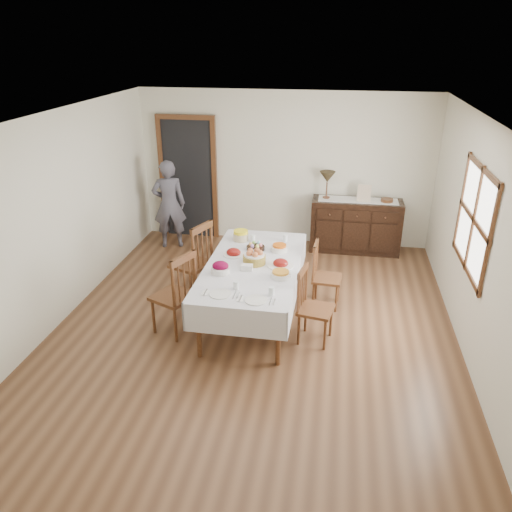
% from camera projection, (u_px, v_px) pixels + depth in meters
% --- Properties ---
extents(ground, '(6.00, 6.00, 0.00)m').
position_uv_depth(ground, '(255.00, 327.00, 6.37)').
color(ground, brown).
extents(room_shell, '(5.02, 6.02, 2.65)m').
position_uv_depth(room_shell, '(249.00, 193.00, 6.10)').
color(room_shell, white).
rests_on(room_shell, ground).
extents(dining_table, '(1.17, 2.28, 0.78)m').
position_uv_depth(dining_table, '(253.00, 270.00, 6.31)').
color(dining_table, silver).
rests_on(dining_table, ground).
extents(chair_left_near, '(0.60, 0.60, 1.08)m').
position_uv_depth(chair_left_near, '(176.00, 293.00, 6.05)').
color(chair_left_near, '#542F18').
rests_on(chair_left_near, ground).
extents(chair_left_far, '(0.61, 0.61, 1.13)m').
position_uv_depth(chair_left_far, '(194.00, 261.00, 6.85)').
color(chair_left_far, '#542F18').
rests_on(chair_left_far, ground).
extents(chair_right_near, '(0.46, 0.46, 0.95)m').
position_uv_depth(chair_right_near, '(312.00, 305.00, 5.92)').
color(chair_right_near, '#542F18').
rests_on(chair_right_near, ground).
extents(chair_right_far, '(0.40, 0.40, 0.91)m').
position_uv_depth(chair_right_far, '(323.00, 274.00, 6.71)').
color(chair_right_far, '#542F18').
rests_on(chair_right_far, ground).
extents(sideboard, '(1.49, 0.54, 0.89)m').
position_uv_depth(sideboard, '(356.00, 226.00, 8.44)').
color(sideboard, black).
rests_on(sideboard, ground).
extents(person, '(0.59, 0.47, 1.63)m').
position_uv_depth(person, '(169.00, 201.00, 8.47)').
color(person, '#4F4E5A').
rests_on(person, ground).
extents(bread_basket, '(0.29, 0.29, 0.18)m').
position_uv_depth(bread_basket, '(254.00, 258.00, 6.25)').
color(bread_basket, olive).
rests_on(bread_basket, dining_table).
extents(egg_basket, '(0.24, 0.24, 0.10)m').
position_uv_depth(egg_basket, '(256.00, 247.00, 6.67)').
color(egg_basket, black).
rests_on(egg_basket, dining_table).
extents(ham_platter_a, '(0.27, 0.27, 0.11)m').
position_uv_depth(ham_platter_a, '(234.00, 253.00, 6.50)').
color(ham_platter_a, white).
rests_on(ham_platter_a, dining_table).
extents(ham_platter_b, '(0.33, 0.33, 0.11)m').
position_uv_depth(ham_platter_b, '(281.00, 264.00, 6.20)').
color(ham_platter_b, white).
rests_on(ham_platter_b, dining_table).
extents(beet_bowl, '(0.23, 0.23, 0.15)m').
position_uv_depth(beet_bowl, '(220.00, 268.00, 6.01)').
color(beet_bowl, white).
rests_on(beet_bowl, dining_table).
extents(carrot_bowl, '(0.23, 0.23, 0.10)m').
position_uv_depth(carrot_bowl, '(279.00, 248.00, 6.61)').
color(carrot_bowl, white).
rests_on(carrot_bowl, dining_table).
extents(pineapple_bowl, '(0.21, 0.21, 0.14)m').
position_uv_depth(pineapple_bowl, '(241.00, 235.00, 6.95)').
color(pineapple_bowl, '#C3B289').
rests_on(pineapple_bowl, dining_table).
extents(casserole_dish, '(0.24, 0.24, 0.08)m').
position_uv_depth(casserole_dish, '(281.00, 274.00, 5.91)').
color(casserole_dish, white).
rests_on(casserole_dish, dining_table).
extents(butter_dish, '(0.14, 0.09, 0.07)m').
position_uv_depth(butter_dish, '(247.00, 267.00, 6.09)').
color(butter_dish, white).
rests_on(butter_dish, dining_table).
extents(setting_left, '(0.42, 0.31, 0.10)m').
position_uv_depth(setting_left, '(225.00, 291.00, 5.57)').
color(setting_left, white).
rests_on(setting_left, dining_table).
extents(setting_right, '(0.42, 0.31, 0.10)m').
position_uv_depth(setting_right, '(261.00, 297.00, 5.44)').
color(setting_right, white).
rests_on(setting_right, dining_table).
extents(glass_far_a, '(0.06, 0.06, 0.10)m').
position_uv_depth(glass_far_a, '(253.00, 238.00, 6.90)').
color(glass_far_a, white).
rests_on(glass_far_a, dining_table).
extents(glass_far_b, '(0.06, 0.06, 0.10)m').
position_uv_depth(glass_far_b, '(285.00, 238.00, 6.93)').
color(glass_far_b, white).
rests_on(glass_far_b, dining_table).
extents(runner, '(1.30, 0.35, 0.01)m').
position_uv_depth(runner, '(358.00, 200.00, 8.27)').
color(runner, white).
rests_on(runner, sideboard).
extents(table_lamp, '(0.26, 0.26, 0.46)m').
position_uv_depth(table_lamp, '(327.00, 178.00, 8.21)').
color(table_lamp, brown).
rests_on(table_lamp, sideboard).
extents(picture_frame, '(0.22, 0.08, 0.28)m').
position_uv_depth(picture_frame, '(364.00, 193.00, 8.15)').
color(picture_frame, beige).
rests_on(picture_frame, sideboard).
extents(deco_bowl, '(0.20, 0.20, 0.06)m').
position_uv_depth(deco_bowl, '(387.00, 200.00, 8.16)').
color(deco_bowl, '#542F18').
rests_on(deco_bowl, sideboard).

